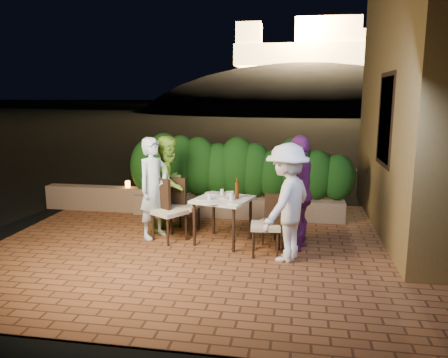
% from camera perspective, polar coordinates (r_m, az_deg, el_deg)
% --- Properties ---
extents(ground, '(400.00, 400.00, 0.00)m').
position_cam_1_polar(ground, '(6.74, -2.76, -10.13)').
color(ground, black).
rests_on(ground, ground).
extents(terrace_floor, '(7.00, 6.00, 0.15)m').
position_cam_1_polar(terrace_floor, '(7.22, -1.89, -9.14)').
color(terrace_floor, brown).
rests_on(terrace_floor, ground).
extents(building_wall, '(1.60, 5.00, 5.00)m').
position_cam_1_polar(building_wall, '(8.45, 25.42, 10.55)').
color(building_wall, olive).
rests_on(building_wall, ground).
extents(window_pane, '(0.08, 1.00, 1.40)m').
position_cam_1_polar(window_pane, '(7.79, 20.54, 7.28)').
color(window_pane, black).
rests_on(window_pane, building_wall).
extents(window_frame, '(0.06, 1.15, 1.55)m').
position_cam_1_polar(window_frame, '(7.79, 20.47, 7.28)').
color(window_frame, black).
rests_on(window_frame, building_wall).
extents(planter, '(4.20, 0.55, 0.40)m').
position_cam_1_polar(planter, '(8.80, 1.71, -3.57)').
color(planter, '#78624C').
rests_on(planter, ground).
extents(hedge, '(4.00, 0.70, 1.10)m').
position_cam_1_polar(hedge, '(8.65, 1.74, 1.25)').
color(hedge, '#133C10').
rests_on(hedge, planter).
extents(parapet, '(2.20, 0.30, 0.50)m').
position_cam_1_polar(parapet, '(9.66, -16.22, -2.39)').
color(parapet, '#78624C').
rests_on(parapet, ground).
extents(hill, '(52.00, 40.00, 22.00)m').
position_cam_1_polar(hill, '(66.46, 10.17, 5.22)').
color(hill, black).
rests_on(hill, ground).
extents(fortress, '(26.00, 8.00, 8.00)m').
position_cam_1_polar(fortress, '(66.64, 10.61, 17.72)').
color(fortress, '#FFCC7A').
rests_on(fortress, hill).
extents(dining_table, '(1.03, 1.03, 0.75)m').
position_cam_1_polar(dining_table, '(7.20, -0.13, -5.43)').
color(dining_table, white).
rests_on(dining_table, ground).
extents(plate_nw, '(0.21, 0.21, 0.01)m').
position_cam_1_polar(plate_nw, '(7.02, -2.89, -2.65)').
color(plate_nw, white).
rests_on(plate_nw, dining_table).
extents(plate_sw, '(0.24, 0.24, 0.01)m').
position_cam_1_polar(plate_sw, '(7.43, -1.60, -1.87)').
color(plate_sw, white).
rests_on(plate_sw, dining_table).
extents(plate_ne, '(0.24, 0.24, 0.01)m').
position_cam_1_polar(plate_ne, '(6.79, 1.41, -3.12)').
color(plate_ne, white).
rests_on(plate_ne, dining_table).
extents(plate_se, '(0.21, 0.21, 0.01)m').
position_cam_1_polar(plate_se, '(7.22, 2.53, -2.26)').
color(plate_se, white).
rests_on(plate_se, dining_table).
extents(plate_centre, '(0.20, 0.20, 0.01)m').
position_cam_1_polar(plate_centre, '(7.13, 0.05, -2.44)').
color(plate_centre, white).
rests_on(plate_centre, dining_table).
extents(plate_front, '(0.23, 0.23, 0.01)m').
position_cam_1_polar(plate_front, '(6.78, -1.25, -3.14)').
color(plate_front, white).
rests_on(plate_front, dining_table).
extents(glass_nw, '(0.06, 0.06, 0.11)m').
position_cam_1_polar(glass_nw, '(7.00, -1.94, -2.28)').
color(glass_nw, silver).
rests_on(glass_nw, dining_table).
extents(glass_sw, '(0.06, 0.06, 0.10)m').
position_cam_1_polar(glass_sw, '(7.32, -0.26, -1.72)').
color(glass_sw, silver).
rests_on(glass_sw, dining_table).
extents(glass_ne, '(0.07, 0.07, 0.12)m').
position_cam_1_polar(glass_ne, '(6.94, 0.96, -2.32)').
color(glass_ne, silver).
rests_on(glass_ne, dining_table).
extents(glass_se, '(0.06, 0.06, 0.10)m').
position_cam_1_polar(glass_se, '(7.19, 1.13, -1.97)').
color(glass_se, silver).
rests_on(glass_se, dining_table).
extents(beer_bottle, '(0.07, 0.07, 0.34)m').
position_cam_1_polar(beer_bottle, '(7.05, 1.71, -1.21)').
color(beer_bottle, '#4E290D').
rests_on(beer_bottle, dining_table).
extents(bowl, '(0.17, 0.17, 0.04)m').
position_cam_1_polar(bowl, '(7.37, 0.74, -1.87)').
color(bowl, white).
rests_on(bowl, dining_table).
extents(chair_left_front, '(0.66, 0.66, 1.03)m').
position_cam_1_polar(chair_left_front, '(7.32, -7.19, -4.09)').
color(chair_left_front, black).
rests_on(chair_left_front, ground).
extents(chair_left_back, '(0.52, 0.52, 0.97)m').
position_cam_1_polar(chair_left_back, '(7.76, -5.12, -3.41)').
color(chair_left_back, black).
rests_on(chair_left_back, ground).
extents(chair_right_front, '(0.47, 0.47, 0.95)m').
position_cam_1_polar(chair_right_front, '(6.66, 5.45, -5.94)').
color(chair_right_front, black).
rests_on(chair_right_front, ground).
extents(chair_right_back, '(0.55, 0.55, 0.86)m').
position_cam_1_polar(chair_right_back, '(7.12, 6.97, -5.25)').
color(chair_right_back, black).
rests_on(chair_right_back, ground).
extents(diner_blue, '(0.65, 0.75, 1.72)m').
position_cam_1_polar(diner_blue, '(7.44, -9.17, -1.18)').
color(diner_blue, silver).
rests_on(diner_blue, ground).
extents(diner_green, '(0.75, 0.91, 1.70)m').
position_cam_1_polar(diner_green, '(7.85, -7.16, -0.58)').
color(diner_green, '#94DA44').
rests_on(diner_green, ground).
extents(diner_white, '(1.06, 1.29, 1.73)m').
position_cam_1_polar(diner_white, '(6.40, 8.21, -3.07)').
color(diner_white, white).
rests_on(diner_white, ground).
extents(diner_purple, '(0.66, 1.13, 1.81)m').
position_cam_1_polar(diner_purple, '(6.91, 9.78, -1.76)').
color(diner_purple, '#692364').
rests_on(diner_purple, ground).
extents(parapet_lamp, '(0.10, 0.10, 0.14)m').
position_cam_1_polar(parapet_lamp, '(9.31, -12.47, -0.68)').
color(parapet_lamp, orange).
rests_on(parapet_lamp, parapet).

